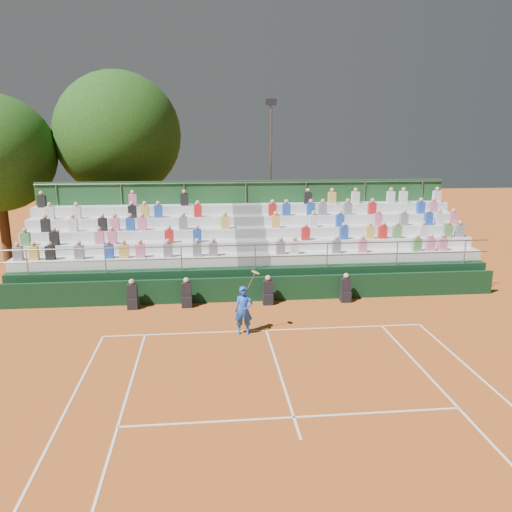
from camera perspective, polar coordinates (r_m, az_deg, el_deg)
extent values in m
plane|color=#B1541D|center=(17.37, 1.17, -8.50)|extent=(90.00, 90.00, 0.00)
cube|color=white|center=(17.37, 1.17, -8.48)|extent=(11.00, 0.06, 0.01)
cube|color=white|center=(14.48, 2.73, -13.21)|extent=(0.06, 6.40, 0.01)
cube|color=white|center=(12.51, 4.34, -17.90)|extent=(8.22, 0.06, 0.01)
cube|color=black|center=(20.20, 0.09, -3.79)|extent=(20.00, 0.15, 1.00)
cube|color=black|center=(19.98, -13.90, -5.24)|extent=(0.40, 0.40, 0.44)
cube|color=black|center=(19.83, -13.97, -3.93)|extent=(0.38, 0.25, 0.55)
sphere|color=tan|center=(19.72, -14.04, -2.88)|extent=(0.22, 0.22, 0.22)
cube|color=black|center=(19.78, -7.91, -5.15)|extent=(0.40, 0.40, 0.44)
cube|color=black|center=(19.63, -7.95, -3.83)|extent=(0.38, 0.25, 0.55)
sphere|color=tan|center=(19.52, -7.99, -2.76)|extent=(0.22, 0.22, 0.22)
cube|color=black|center=(19.90, 1.36, -4.90)|extent=(0.40, 0.40, 0.44)
cube|color=black|center=(19.76, 1.36, -3.58)|extent=(0.38, 0.25, 0.55)
sphere|color=tan|center=(19.65, 1.37, -2.53)|extent=(0.22, 0.22, 0.22)
cube|color=black|center=(20.52, 10.17, -4.55)|extent=(0.40, 0.40, 0.44)
cube|color=black|center=(20.38, 10.23, -3.27)|extent=(0.38, 0.25, 0.55)
sphere|color=tan|center=(20.27, 10.27, -2.24)|extent=(0.22, 0.22, 0.22)
cube|color=black|center=(23.14, -0.70, -1.27)|extent=(20.00, 5.20, 1.20)
cube|color=silver|center=(21.50, -14.65, -0.65)|extent=(9.30, 0.85, 0.42)
cube|color=silver|center=(22.46, 13.42, 0.02)|extent=(9.30, 0.85, 0.42)
cube|color=slate|center=(21.32, -0.30, -0.31)|extent=(1.40, 0.85, 0.42)
cube|color=silver|center=(22.22, -14.39, 0.94)|extent=(9.30, 0.85, 0.42)
cube|color=silver|center=(23.15, 12.80, 1.52)|extent=(9.30, 0.85, 0.42)
cube|color=slate|center=(22.05, -0.51, 1.27)|extent=(1.40, 0.85, 0.42)
cube|color=silver|center=(22.96, -14.14, 2.42)|extent=(9.30, 0.85, 0.42)
cube|color=silver|center=(23.86, 12.21, 2.94)|extent=(9.30, 0.85, 0.42)
cube|color=slate|center=(22.80, -0.71, 2.76)|extent=(1.40, 0.85, 0.42)
cube|color=silver|center=(23.72, -13.92, 3.81)|extent=(9.30, 0.85, 0.42)
cube|color=silver|center=(24.59, 11.66, 4.27)|extent=(9.30, 0.85, 0.42)
cube|color=slate|center=(23.56, -0.90, 4.15)|extent=(1.40, 0.85, 0.42)
cube|color=silver|center=(24.49, -13.70, 5.12)|extent=(9.30, 0.85, 0.42)
cube|color=silver|center=(25.33, 11.14, 5.52)|extent=(9.30, 0.85, 0.42)
cube|color=slate|center=(24.33, -1.07, 5.45)|extent=(1.40, 0.85, 0.42)
cube|color=#1C4823|center=(24.99, -1.16, 3.60)|extent=(20.00, 0.12, 4.40)
cylinder|color=gray|center=(20.29, -0.07, 1.26)|extent=(20.00, 0.05, 0.05)
cylinder|color=gray|center=(24.61, -1.17, 8.38)|extent=(20.00, 0.05, 0.05)
cube|color=slate|center=(22.31, -25.53, 0.26)|extent=(0.36, 0.24, 0.56)
cube|color=gold|center=(22.11, -24.04, 0.30)|extent=(0.36, 0.24, 0.56)
cube|color=black|center=(21.91, -22.45, 0.34)|extent=(0.36, 0.24, 0.56)
cube|color=slate|center=(21.61, -19.54, 0.41)|extent=(0.36, 0.24, 0.56)
cube|color=#1E4CB2|center=(21.35, -16.45, 0.49)|extent=(0.36, 0.24, 0.56)
cube|color=gold|center=(21.25, -14.85, 0.53)|extent=(0.36, 0.24, 0.56)
cube|color=pink|center=(21.15, -13.07, 0.58)|extent=(0.36, 0.24, 0.56)
cube|color=slate|center=(21.03, -10.01, 0.66)|extent=(0.36, 0.24, 0.56)
cube|color=slate|center=(20.98, -6.73, 0.73)|extent=(0.36, 0.24, 0.56)
cube|color=slate|center=(20.97, -4.90, 0.78)|extent=(0.36, 0.24, 0.56)
cube|color=#4C8C4C|center=(22.99, -24.85, 1.76)|extent=(0.36, 0.24, 0.56)
cube|color=black|center=(22.64, -22.05, 1.86)|extent=(0.36, 0.24, 0.56)
cube|color=pink|center=(22.19, -17.46, 2.01)|extent=(0.36, 0.24, 0.56)
cube|color=pink|center=(22.08, -16.10, 2.05)|extent=(0.36, 0.24, 0.56)
cube|color=red|center=(21.78, -9.89, 2.23)|extent=(0.36, 0.24, 0.56)
cube|color=#1E4CB2|center=(21.72, -6.72, 2.31)|extent=(0.36, 0.24, 0.56)
cube|color=black|center=(23.53, -22.91, 3.24)|extent=(0.36, 0.24, 0.56)
cube|color=silver|center=(23.21, -20.17, 3.35)|extent=(0.36, 0.24, 0.56)
cube|color=black|center=(22.93, -17.12, 3.46)|extent=(0.36, 0.24, 0.56)
cube|color=pink|center=(22.83, -15.81, 3.51)|extent=(0.36, 0.24, 0.56)
cube|color=#1E4CB2|center=(22.72, -14.17, 3.57)|extent=(0.36, 0.24, 0.56)
cube|color=pink|center=(22.65, -12.87, 3.61)|extent=(0.36, 0.24, 0.56)
cube|color=slate|center=(22.50, -8.32, 3.74)|extent=(0.36, 0.24, 0.56)
cube|color=gold|center=(22.49, -3.57, 3.85)|extent=(0.36, 0.24, 0.56)
cube|color=silver|center=(24.27, -22.46, 4.57)|extent=(0.36, 0.24, 0.56)
cube|color=silver|center=(23.97, -19.80, 4.70)|extent=(0.36, 0.24, 0.56)
cube|color=black|center=(23.49, -13.95, 4.93)|extent=(0.36, 0.24, 0.56)
cube|color=gold|center=(23.42, -12.57, 4.98)|extent=(0.36, 0.24, 0.56)
cube|color=#1E4CB2|center=(23.35, -11.09, 5.03)|extent=(0.36, 0.24, 0.56)
cube|color=red|center=(23.25, -6.66, 5.16)|extent=(0.36, 0.24, 0.56)
cube|color=black|center=(25.20, -23.28, 5.76)|extent=(0.36, 0.24, 0.56)
cube|color=pink|center=(24.28, -13.89, 6.21)|extent=(0.36, 0.24, 0.56)
cube|color=black|center=(24.06, -8.19, 6.40)|extent=(0.36, 0.24, 0.56)
cube|color=slate|center=(21.20, 2.81, 0.95)|extent=(0.36, 0.24, 0.56)
cube|color=silver|center=(21.30, 4.40, 0.98)|extent=(0.36, 0.24, 0.56)
cube|color=slate|center=(21.69, 9.17, 1.08)|extent=(0.36, 0.24, 0.56)
cube|color=pink|center=(22.01, 12.05, 1.13)|extent=(0.36, 0.24, 0.56)
cube|color=#4C8C4C|center=(22.88, 17.92, 1.24)|extent=(0.36, 0.24, 0.56)
cube|color=pink|center=(23.13, 19.31, 1.26)|extent=(0.36, 0.24, 0.56)
cube|color=pink|center=(23.36, 20.54, 1.28)|extent=(0.36, 0.24, 0.56)
cube|color=red|center=(22.15, 5.69, 2.56)|extent=(0.36, 0.24, 0.56)
cube|color=#1E4CB2|center=(22.55, 10.00, 2.61)|extent=(0.36, 0.24, 0.56)
cube|color=gold|center=(22.90, 12.88, 2.64)|extent=(0.36, 0.24, 0.56)
cube|color=red|center=(23.10, 14.27, 2.66)|extent=(0.36, 0.24, 0.56)
cube|color=#4C8C4C|center=(23.33, 15.82, 2.67)|extent=(0.36, 0.24, 0.56)
cube|color=silver|center=(23.80, 18.54, 2.68)|extent=(0.36, 0.24, 0.56)
cube|color=#4C8C4C|center=(24.31, 21.09, 2.69)|extent=(0.36, 0.24, 0.56)
cube|color=slate|center=(24.57, 22.24, 2.70)|extent=(0.36, 0.24, 0.56)
cube|color=gold|center=(22.69, 2.25, 3.96)|extent=(0.36, 0.24, 0.56)
cube|color=silver|center=(23.00, 6.59, 4.01)|extent=(0.36, 0.24, 0.56)
cube|color=#1E4CB2|center=(23.29, 9.57, 4.03)|extent=(0.36, 0.24, 0.56)
cube|color=pink|center=(23.83, 13.77, 4.04)|extent=(0.36, 0.24, 0.56)
cube|color=slate|center=(24.27, 16.53, 4.03)|extent=(0.36, 0.24, 0.56)
cube|color=#1E4CB2|center=(24.75, 19.10, 4.02)|extent=(0.36, 0.24, 0.56)
cube|color=silver|center=(24.97, 20.19, 4.01)|extent=(0.36, 0.24, 0.56)
cube|color=pink|center=(25.27, 21.58, 4.00)|extent=(0.36, 0.24, 0.56)
cube|color=red|center=(23.46, 1.89, 5.31)|extent=(0.36, 0.24, 0.56)
cube|color=#1E4CB2|center=(23.55, 3.49, 5.33)|extent=(0.36, 0.24, 0.56)
cube|color=#1E4CB2|center=(23.76, 6.27, 5.35)|extent=(0.36, 0.24, 0.56)
cube|color=slate|center=(23.89, 7.63, 5.35)|extent=(0.36, 0.24, 0.56)
cube|color=slate|center=(24.20, 10.42, 5.35)|extent=(0.36, 0.24, 0.56)
cube|color=red|center=(24.56, 13.12, 5.34)|extent=(0.36, 0.24, 0.56)
cube|color=#1E4CB2|center=(25.43, 18.30, 5.28)|extent=(0.36, 0.24, 0.56)
cube|color=pink|center=(25.69, 19.58, 5.26)|extent=(0.36, 0.24, 0.56)
cube|color=black|center=(24.54, 5.94, 6.60)|extent=(0.36, 0.24, 0.56)
cube|color=gold|center=(24.81, 8.67, 6.60)|extent=(0.36, 0.24, 0.56)
cube|color=silver|center=(25.13, 11.29, 6.58)|extent=(0.36, 0.24, 0.56)
cube|color=silver|center=(25.71, 15.15, 6.52)|extent=(0.36, 0.24, 0.56)
cube|color=silver|center=(25.94, 16.47, 6.50)|extent=(0.36, 0.24, 0.56)
cube|color=silver|center=(26.64, 19.95, 6.41)|extent=(0.36, 0.24, 0.56)
imported|color=blue|center=(16.79, -1.42, -6.25)|extent=(0.66, 0.48, 1.67)
cylinder|color=gray|center=(16.49, -0.57, -2.90)|extent=(0.26, 0.03, 0.51)
cylinder|color=#E5D866|center=(16.42, -0.05, -1.88)|extent=(0.26, 0.28, 0.14)
cylinder|color=#362313|center=(29.73, -26.75, 2.64)|extent=(0.50, 0.50, 3.27)
cylinder|color=#362313|center=(29.73, -14.91, 4.18)|extent=(0.50, 0.50, 3.82)
sphere|color=#17380F|center=(29.37, -15.47, 13.19)|extent=(6.88, 6.88, 6.88)
cylinder|color=gray|center=(29.00, 1.67, 8.75)|extent=(0.16, 0.16, 8.18)
cube|color=black|center=(28.95, 1.73, 17.19)|extent=(0.60, 0.25, 0.35)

